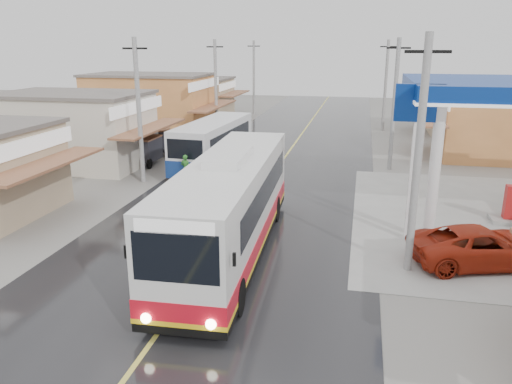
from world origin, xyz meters
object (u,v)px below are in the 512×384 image
at_px(coach_bus, 231,206).
at_px(jeepney, 481,246).
at_px(tricycle_far, 159,139).
at_px(second_bus, 213,143).
at_px(tricycle_near, 145,149).
at_px(cyclist, 187,177).

xyz_separation_m(coach_bus, jeepney, (9.00, 0.89, -1.18)).
relative_size(jeepney, tricycle_far, 1.91).
xyz_separation_m(second_bus, tricycle_near, (-4.62, -0.04, -0.55)).
bearing_deg(tricycle_near, tricycle_far, 98.22).
xyz_separation_m(jeepney, tricycle_far, (-18.57, 15.31, 0.37)).
distance_m(jeepney, tricycle_far, 24.08).
relative_size(coach_bus, tricycle_far, 4.78).
bearing_deg(jeepney, tricycle_far, 33.91).
xyz_separation_m(jeepney, tricycle_near, (-18.14, 11.93, 0.36)).
distance_m(second_bus, tricycle_near, 4.65).
height_order(coach_bus, second_bus, coach_bus).
bearing_deg(tricycle_near, cyclist, -44.87).
height_order(second_bus, jeepney, second_bus).
distance_m(jeepney, cyclist, 15.52).
relative_size(coach_bus, second_bus, 1.37).
xyz_separation_m(second_bus, tricycle_far, (-5.05, 3.34, -0.54)).
bearing_deg(jeepney, second_bus, 31.89).
height_order(coach_bus, tricycle_far, coach_bus).
distance_m(tricycle_near, tricycle_far, 3.41).
height_order(second_bus, tricycle_far, second_bus).
xyz_separation_m(jeepney, cyclist, (-13.67, 7.35, -0.08)).
relative_size(second_bus, tricycle_far, 3.48).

